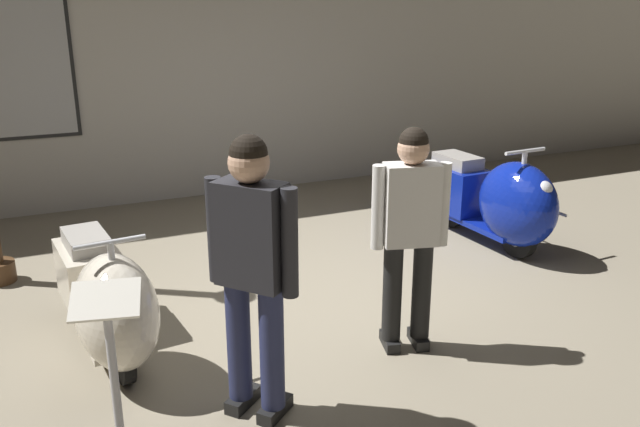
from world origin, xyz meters
TOP-DOWN VIEW (x-y plane):
  - ground_plane at (0.00, 0.00)m, footprint 60.00×60.00m
  - showroom_back_wall at (-0.01, 3.41)m, footprint 18.00×0.24m
  - scooter_0 at (-1.57, -0.27)m, footprint 0.60×1.59m
  - scooter_1 at (2.12, 0.41)m, footprint 0.59×1.71m
  - visitor_0 at (-0.88, -1.23)m, footprint 0.41×0.45m
  - visitor_1 at (0.30, -0.92)m, footprint 0.51×0.31m
  - info_stanchion at (-1.67, -1.42)m, footprint 0.36×0.29m

SIDE VIEW (x-z plane):
  - ground_plane at x=0.00m, z-range 0.00..0.00m
  - info_stanchion at x=-1.67m, z-range -0.09..0.93m
  - scooter_0 at x=-1.57m, z-range -0.04..0.90m
  - scooter_1 at x=2.12m, z-range -0.05..0.98m
  - visitor_1 at x=0.30m, z-range 0.12..1.67m
  - visitor_0 at x=-0.88m, z-range 0.13..1.78m
  - showroom_back_wall at x=-0.01m, z-range 0.00..3.36m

